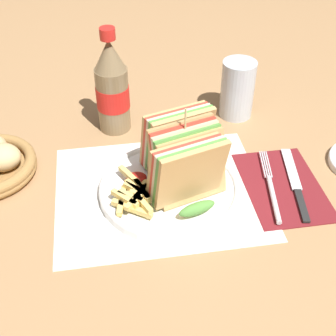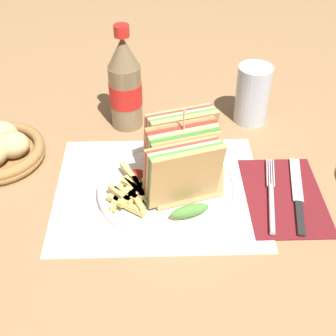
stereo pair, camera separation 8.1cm
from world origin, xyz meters
name	(u,v)px [view 2 (the right image)]	position (x,y,z in m)	size (l,w,h in m)	color
ground_plane	(154,202)	(0.00, 0.00, 0.00)	(4.00, 4.00, 0.00)	#9E754C
placemat	(159,190)	(0.01, 0.03, 0.00)	(0.36, 0.30, 0.00)	silver
plate_main	(168,188)	(0.03, 0.02, 0.01)	(0.25, 0.25, 0.02)	white
club_sandwich	(182,159)	(0.05, 0.02, 0.08)	(0.14, 0.20, 0.16)	tan
fries_pile	(132,192)	(-0.04, -0.01, 0.03)	(0.09, 0.12, 0.02)	#E5C166
ketchup_blob	(136,175)	(-0.03, 0.04, 0.03)	(0.04, 0.03, 0.01)	maroon
napkin	(284,196)	(0.23, 0.01, 0.00)	(0.13, 0.20, 0.00)	maroon
fork	(271,200)	(0.20, -0.01, 0.01)	(0.04, 0.19, 0.01)	silver
knife	(298,195)	(0.25, 0.00, 0.01)	(0.05, 0.19, 0.00)	black
coke_bottle_near	(125,85)	(-0.05, 0.24, 0.09)	(0.07, 0.07, 0.22)	#7A6647
glass_near	(252,98)	(0.21, 0.25, 0.05)	(0.07, 0.07, 0.12)	silver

